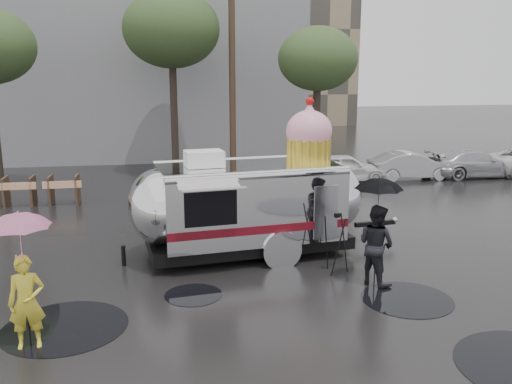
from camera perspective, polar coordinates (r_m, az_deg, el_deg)
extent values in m
plane|color=black|center=(10.65, -6.02, -12.99)|extent=(120.00, 120.00, 0.00)
cylinder|color=black|center=(11.63, -6.61, -10.70)|extent=(1.21, 1.21, 0.01)
cylinder|color=black|center=(10.81, -19.44, -13.24)|extent=(2.27, 2.27, 0.01)
cylinder|color=black|center=(11.77, 15.61, -10.80)|extent=(1.88, 1.88, 0.01)
cube|color=slate|center=(33.82, -16.27, 15.36)|extent=(22.00, 12.00, 13.00)
cylinder|color=#473323|center=(23.79, -2.52, 12.38)|extent=(0.28, 0.28, 9.00)
cylinder|color=#382D26|center=(24.63, -8.66, 9.64)|extent=(0.32, 0.32, 6.75)
ellipsoid|color=#2E4322|center=(24.67, -8.90, 16.61)|extent=(4.20, 4.20, 3.30)
cylinder|color=#382D26|center=(23.60, 6.38, 7.94)|extent=(0.32, 0.32, 5.40)
ellipsoid|color=#2E4322|center=(23.53, 6.52, 13.77)|extent=(3.36, 3.36, 2.64)
cube|color=#473323|center=(20.74, -24.84, 0.05)|extent=(0.08, 0.80, 1.00)
cube|color=#473323|center=(20.52, -22.41, 0.15)|extent=(0.08, 0.80, 1.00)
cube|color=#E5590C|center=(20.22, -23.94, 0.56)|extent=(1.30, 0.04, 0.25)
cube|color=#473323|center=(20.40, -20.77, 0.21)|extent=(0.08, 0.80, 1.00)
cube|color=#473323|center=(20.25, -18.27, 0.31)|extent=(0.08, 0.80, 1.00)
cube|color=#E5590C|center=(19.90, -19.75, 0.73)|extent=(1.30, 0.04, 0.25)
imported|color=silver|center=(23.21, 9.32, 2.79)|extent=(4.00, 1.80, 1.40)
imported|color=#B2B2B7|center=(24.35, 16.01, 2.92)|extent=(4.00, 1.80, 1.40)
imported|color=#B2B2B7|center=(25.79, 22.04, 3.05)|extent=(4.20, 1.80, 1.44)
cube|color=silver|center=(13.64, -0.83, -0.86)|extent=(4.69, 2.84, 1.82)
ellipsoid|color=silver|center=(14.40, 7.69, -0.25)|extent=(1.78, 2.49, 1.82)
ellipsoid|color=silver|center=(13.22, -10.11, -1.49)|extent=(1.78, 2.49, 1.82)
cube|color=black|center=(13.93, -0.81, -5.10)|extent=(5.25, 2.62, 0.30)
cylinder|color=black|center=(13.14, 2.57, -6.22)|extent=(0.73, 0.31, 0.71)
cylinder|color=black|center=(15.02, -0.06, -3.78)|extent=(0.73, 0.31, 0.71)
cylinder|color=silver|center=(12.99, 2.78, -6.20)|extent=(0.97, 0.22, 0.97)
cube|color=black|center=(15.25, 12.43, -3.23)|extent=(1.22, 0.27, 0.12)
sphere|color=silver|center=(15.53, 14.39, -2.85)|extent=(0.18, 0.18, 0.16)
cylinder|color=black|center=(13.48, -13.77, -6.53)|extent=(0.11, 0.11, 0.50)
cube|color=#590B14|center=(12.69, 0.62, -4.01)|extent=(4.41, 0.57, 0.20)
cube|color=#590B14|center=(14.83, -2.06, -1.57)|extent=(4.41, 0.57, 0.20)
cube|color=black|center=(12.22, -4.77, -1.77)|extent=(1.20, 0.18, 0.81)
cube|color=beige|center=(11.88, -4.57, 0.31)|extent=(1.46, 0.67, 0.14)
cube|color=silver|center=(13.16, 7.37, -2.15)|extent=(0.60, 0.10, 1.31)
cube|color=white|center=(13.17, -5.49, 3.52)|extent=(0.98, 0.76, 0.38)
cylinder|color=yellow|center=(13.94, 5.56, 4.44)|extent=(1.17, 1.17, 0.61)
ellipsoid|color=#F8A7BC|center=(13.88, 5.60, 6.42)|extent=(1.30, 1.30, 1.05)
cone|color=#F8A7BC|center=(13.83, 5.65, 8.57)|extent=(0.56, 0.56, 0.40)
sphere|color=red|center=(13.82, 5.67, 9.49)|extent=(0.22, 0.22, 0.20)
imported|color=yellow|center=(10.01, -22.99, -10.63)|extent=(0.62, 0.45, 1.62)
imported|color=pink|center=(9.63, -23.58, -4.25)|extent=(1.24, 1.24, 0.84)
cylinder|color=black|center=(10.00, -23.00, -10.55)|extent=(0.02, 0.02, 1.65)
imported|color=black|center=(12.14, 12.52, -5.43)|extent=(0.84, 0.98, 1.79)
imported|color=black|center=(11.85, 12.77, -0.43)|extent=(1.26, 1.26, 0.86)
cylinder|color=black|center=(12.16, 12.51, -5.73)|extent=(0.02, 0.02, 1.65)
cylinder|color=black|center=(12.84, 9.27, -5.29)|extent=(0.14, 0.30, 1.38)
cylinder|color=black|center=(12.76, 7.41, -5.34)|extent=(0.21, 0.26, 1.38)
cylinder|color=black|center=(12.46, 8.65, -5.83)|extent=(0.32, 0.07, 1.38)
cube|color=black|center=(12.49, 8.55, -2.43)|extent=(0.14, 0.13, 0.10)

